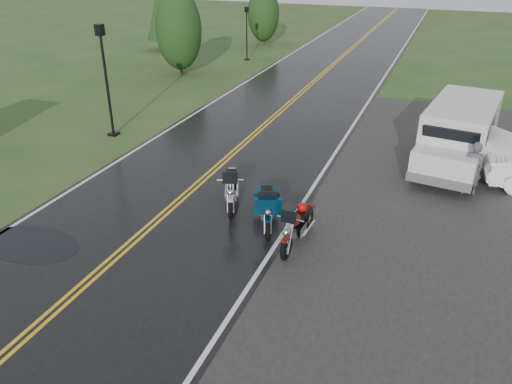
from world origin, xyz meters
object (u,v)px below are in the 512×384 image
van_white (420,147)px  lamp_post_far_left (247,34)px  person_at_van (472,169)px  motorcycle_teal (268,219)px  motorcycle_red (286,239)px  motorcycle_silver (230,199)px  lamp_post_near_left (107,82)px

van_white → lamp_post_far_left: 21.07m
person_at_van → lamp_post_far_left: bearing=-56.3°
motorcycle_teal → person_at_van: bearing=23.4°
motorcycle_red → motorcycle_silver: motorcycle_silver is taller
van_white → motorcycle_silver: bearing=-125.6°
person_at_van → motorcycle_silver: bearing=26.4°
lamp_post_far_left → person_at_van: bearing=-49.0°
motorcycle_silver → lamp_post_near_left: (-7.80, 5.01, 1.63)m
person_at_van → lamp_post_far_left: 22.68m
person_at_van → lamp_post_near_left: size_ratio=0.39×
motorcycle_teal → lamp_post_far_left: (-9.66, 22.27, 1.10)m
motorcycle_silver → lamp_post_near_left: 9.41m
motorcycle_red → motorcycle_silver: size_ratio=0.94×
lamp_post_far_left → lamp_post_near_left: bearing=-88.6°
motorcycle_red → motorcycle_teal: 1.08m
motorcycle_silver → lamp_post_far_left: size_ratio=0.68×
van_white → lamp_post_near_left: size_ratio=1.28×
person_at_van → motorcycle_red: bearing=45.8°
person_at_van → lamp_post_far_left: lamp_post_far_left is taller
motorcycle_red → motorcycle_silver: 2.67m
motorcycle_teal → person_at_van: person_at_van is taller
motorcycle_red → lamp_post_far_left: size_ratio=0.64×
van_white → lamp_post_near_left: (-12.75, -0.10, 1.17)m
motorcycle_red → lamp_post_near_left: bearing=150.4°
motorcycle_silver → person_at_van: size_ratio=1.35×
motorcycle_red → person_at_van: 7.40m
motorcycle_silver → lamp_post_far_left: bearing=88.4°
lamp_post_far_left → motorcycle_teal: bearing=-66.6°
motorcycle_silver → lamp_post_near_left: size_ratio=0.53×
motorcycle_teal → lamp_post_far_left: size_ratio=0.67×
lamp_post_far_left → van_white: bearing=-51.3°
motorcycle_red → van_white: (2.71, 6.57, 0.50)m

